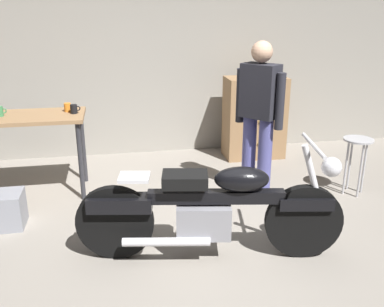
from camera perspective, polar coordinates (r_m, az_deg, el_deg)
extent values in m
plane|color=gray|center=(3.81, 1.96, -12.73)|extent=(12.00, 12.00, 0.00)
cube|color=gray|center=(6.02, -3.78, 14.69)|extent=(8.00, 0.12, 3.10)
cube|color=#99724C|center=(4.92, -21.65, 4.48)|extent=(1.30, 0.64, 0.04)
cylinder|color=#2D2D33|center=(4.71, -14.51, -1.09)|extent=(0.05, 0.05, 0.86)
cylinder|color=#2D2D33|center=(5.21, -14.19, 0.85)|extent=(0.05, 0.05, 0.86)
cylinder|color=black|center=(3.70, 14.55, -8.71)|extent=(0.64, 0.18, 0.64)
cylinder|color=black|center=(3.62, -10.15, -8.99)|extent=(0.64, 0.18, 0.64)
cube|color=black|center=(3.62, 14.78, -6.25)|extent=(0.46, 0.21, 0.10)
cube|color=black|center=(3.54, -9.51, -6.49)|extent=(0.54, 0.27, 0.12)
cube|color=gray|center=(3.57, 1.53, -8.78)|extent=(0.47, 0.31, 0.28)
cube|color=black|center=(3.48, 3.21, -5.70)|extent=(1.10, 0.29, 0.10)
ellipsoid|color=black|center=(3.44, 6.59, -3.39)|extent=(0.47, 0.29, 0.20)
cube|color=black|center=(3.41, -0.94, -3.44)|extent=(0.40, 0.30, 0.10)
cube|color=silver|center=(3.43, -7.65, -3.13)|extent=(0.27, 0.24, 0.03)
cylinder|color=silver|center=(3.58, 15.92, -3.98)|extent=(0.27, 0.09, 0.68)
cylinder|color=silver|center=(3.45, 15.77, 1.05)|extent=(0.13, 0.60, 0.03)
sphere|color=silver|center=(3.56, 17.99, -1.71)|extent=(0.16, 0.16, 0.16)
cylinder|color=silver|center=(3.51, -3.41, -11.60)|extent=(0.70, 0.19, 0.07)
cylinder|color=#505193|center=(4.71, 9.58, -0.62)|extent=(0.15, 0.15, 0.88)
cylinder|color=#505193|center=(4.81, 7.53, -0.11)|extent=(0.15, 0.15, 0.88)
cube|color=#26262D|center=(4.57, 8.99, 8.18)|extent=(0.41, 0.43, 0.56)
cylinder|color=#26262D|center=(4.47, 11.58, 6.73)|extent=(0.09, 0.09, 0.58)
cylinder|color=#26262D|center=(4.71, 6.41, 7.62)|extent=(0.09, 0.09, 0.58)
sphere|color=tan|center=(4.51, 9.25, 13.16)|extent=(0.22, 0.22, 0.22)
cylinder|color=#B2B2B7|center=(4.98, 21.19, 1.73)|extent=(0.32, 0.32, 0.02)
cylinder|color=#B2B2B7|center=(5.14, 21.81, -1.62)|extent=(0.02, 0.02, 0.62)
cylinder|color=#B2B2B7|center=(5.17, 20.15, -1.30)|extent=(0.02, 0.02, 0.62)
cylinder|color=#B2B2B7|center=(5.03, 19.68, -1.81)|extent=(0.02, 0.02, 0.62)
cylinder|color=#B2B2B7|center=(5.00, 21.39, -2.15)|extent=(0.02, 0.02, 0.62)
cube|color=#99724C|center=(5.95, 8.25, 4.72)|extent=(0.80, 0.44, 1.10)
sphere|color=tan|center=(5.67, 9.13, 7.08)|extent=(0.04, 0.04, 0.04)
sphere|color=tan|center=(5.74, 8.97, 4.15)|extent=(0.04, 0.04, 0.04)
sphere|color=tan|center=(5.82, 8.82, 1.30)|extent=(0.04, 0.04, 0.04)
cube|color=gray|center=(4.49, -24.11, -6.88)|extent=(0.44, 0.32, 0.34)
torus|color=#3D7F4C|center=(4.94, -23.64, 5.20)|extent=(0.06, 0.01, 0.06)
cylinder|color=orange|center=(4.92, -16.14, 5.89)|extent=(0.07, 0.07, 0.09)
torus|color=orange|center=(4.92, -15.64, 5.98)|extent=(0.05, 0.01, 0.05)
cylinder|color=black|center=(4.81, -15.37, 5.70)|extent=(0.07, 0.07, 0.10)
torus|color=black|center=(4.81, -14.87, 5.79)|extent=(0.05, 0.01, 0.05)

